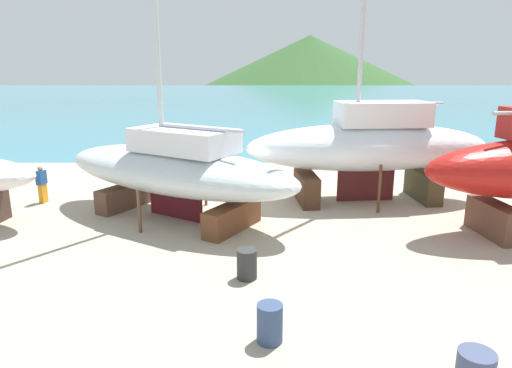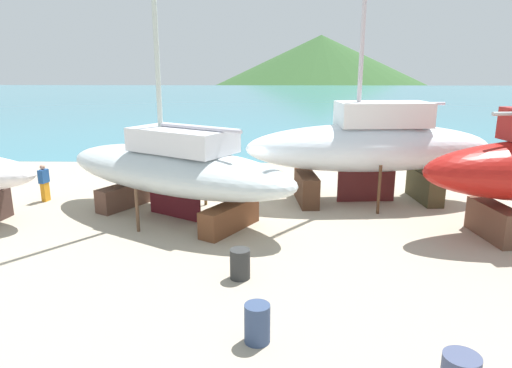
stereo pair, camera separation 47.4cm
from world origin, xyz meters
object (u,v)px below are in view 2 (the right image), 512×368
Objects in this scene: barrel_tipped_left at (240,264)px; sailboat_mid_port at (370,146)px; sailboat_small_center at (174,168)px; worker at (44,182)px; barrel_tipped_center at (257,323)px.

sailboat_mid_port is at bearing 56.22° from barrel_tipped_left.
sailboat_mid_port reaches higher than sailboat_small_center.
sailboat_small_center is 9.00× the size of worker.
barrel_tipped_left is at bearing 152.19° from worker.
barrel_tipped_left is (-0.53, 2.95, -0.01)m from barrel_tipped_center.
sailboat_small_center is 16.93× the size of barrel_tipped_center.
sailboat_mid_port is at bearing -132.07° from sailboat_small_center.
sailboat_small_center is at bearing 11.82° from sailboat_mid_port.
barrel_tipped_left is at bearing 100.24° from barrel_tipped_center.
sailboat_mid_port is 9.10m from barrel_tipped_left.
barrel_tipped_center is (-4.41, -10.33, -1.95)m from sailboat_mid_port.
barrel_tipped_center is 1.02× the size of barrel_tipped_left.
sailboat_small_center is 5.97m from barrel_tipped_left.
sailboat_mid_port reaches higher than barrel_tipped_center.
sailboat_small_center reaches higher than barrel_tipped_center.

